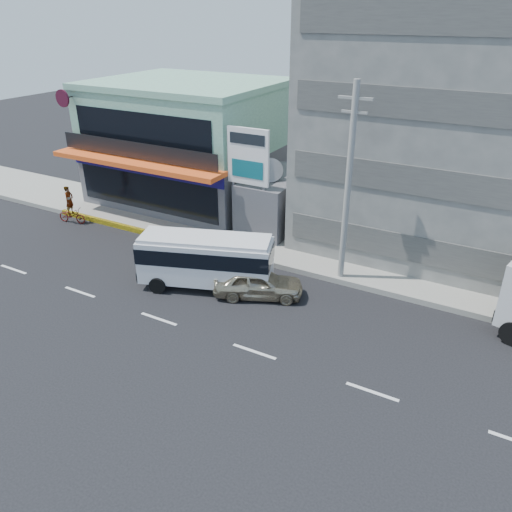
{
  "coord_description": "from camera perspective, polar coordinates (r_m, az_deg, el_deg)",
  "views": [
    {
      "loc": [
        13.12,
        -14.58,
        12.75
      ],
      "look_at": [
        2.9,
        3.95,
        2.2
      ],
      "focal_mm": 35.0,
      "sensor_mm": 36.0,
      "label": 1
    }
  ],
  "objects": [
    {
      "name": "minibus",
      "position": [
        24.86,
        -5.76,
        -0.17
      ],
      "size": [
        6.93,
        4.18,
        2.77
      ],
      "color": "silver",
      "rests_on": "ground"
    },
    {
      "name": "gap_structure",
      "position": [
        31.62,
        2.46,
        6.12
      ],
      "size": [
        3.0,
        6.0,
        3.5
      ],
      "primitive_type": "cube",
      "color": "#4D4C51",
      "rests_on": "ground"
    },
    {
      "name": "ground",
      "position": [
        23.4,
        -11.04,
        -7.08
      ],
      "size": [
        120.0,
        120.0,
        0.0
      ],
      "primitive_type": "plane",
      "color": "black",
      "rests_on": "ground"
    },
    {
      "name": "concrete_building",
      "position": [
        30.3,
        23.09,
        13.52
      ],
      "size": [
        16.0,
        12.0,
        14.0
      ],
      "primitive_type": "cube",
      "color": "gray",
      "rests_on": "ground"
    },
    {
      "name": "shop_building",
      "position": [
        36.56,
        -7.59,
        12.42
      ],
      "size": [
        12.4,
        11.7,
        8.0
      ],
      "color": "#4D4C51",
      "rests_on": "ground"
    },
    {
      "name": "utility_pole_near",
      "position": [
        24.33,
        10.47,
        7.85
      ],
      "size": [
        1.6,
        0.3,
        10.0
      ],
      "color": "#999993",
      "rests_on": "ground"
    },
    {
      "name": "satellite_dish",
      "position": [
        30.18,
        1.66,
        8.79
      ],
      "size": [
        1.5,
        1.5,
        0.15
      ],
      "primitive_type": "cylinder",
      "color": "slate",
      "rests_on": "gap_structure"
    },
    {
      "name": "sedan",
      "position": [
        24.33,
        0.26,
        -3.08
      ],
      "size": [
        4.66,
        3.36,
        1.48
      ],
      "primitive_type": "imported",
      "rotation": [
        0.0,
        0.0,
        1.99
      ],
      "color": "#B7AB8C",
      "rests_on": "ground"
    },
    {
      "name": "sidewalk",
      "position": [
        28.37,
        9.17,
        -0.24
      ],
      "size": [
        70.0,
        5.0,
        0.3
      ],
      "primitive_type": "cube",
      "color": "gray",
      "rests_on": "ground"
    },
    {
      "name": "motorcycle_rider",
      "position": [
        34.97,
        -20.38,
        4.85
      ],
      "size": [
        2.04,
        1.04,
        2.5
      ],
      "color": "#4D0D0B",
      "rests_on": "ground"
    },
    {
      "name": "billboard",
      "position": [
        28.5,
        -0.91,
        10.57
      ],
      "size": [
        2.6,
        0.18,
        6.9
      ],
      "color": "gray",
      "rests_on": "ground"
    }
  ]
}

